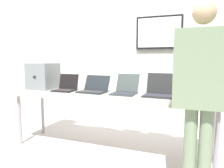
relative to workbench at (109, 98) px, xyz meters
name	(u,v)px	position (x,y,z in m)	size (l,w,h in m)	color
ground	(109,152)	(0.00, 0.00, -0.73)	(8.00, 8.00, 0.04)	beige
back_wall	(133,56)	(0.01, 1.13, 0.56)	(8.00, 0.11, 2.52)	beige
workbench	(109,98)	(0.00, 0.00, 0.00)	(2.74, 0.70, 0.76)	#A8A798
equipment_box	(43,76)	(-1.14, 0.13, 0.25)	(0.37, 0.40, 0.39)	gray
laptop_station_0	(66,87)	(-0.70, 0.07, 0.11)	(0.31, 0.30, 0.24)	black
laptop_station_1	(94,88)	(-0.26, 0.10, 0.11)	(0.40, 0.35, 0.22)	#202428
laptop_station_2	(125,89)	(0.19, 0.11, 0.11)	(0.31, 0.38, 0.25)	#343C39
laptop_station_3	(160,91)	(0.65, 0.11, 0.12)	(0.39, 0.36, 0.28)	#242524
laptop_station_4	(202,94)	(1.12, 0.09, 0.11)	(0.38, 0.33, 0.27)	black
person	(201,83)	(1.08, -0.62, 0.31)	(0.44, 0.58, 1.69)	gray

